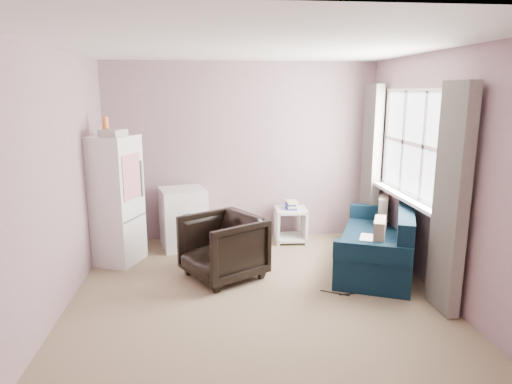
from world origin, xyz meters
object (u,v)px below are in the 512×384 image
at_px(armchair, 223,244).
at_px(washing_machine, 183,217).
at_px(side_table, 291,222).
at_px(sofa, 381,245).
at_px(fridge, 114,199).

relative_size(armchair, washing_machine, 0.98).
bearing_deg(washing_machine, side_table, -10.87).
xyz_separation_m(side_table, sofa, (0.90, -1.09, 0.01)).
bearing_deg(side_table, sofa, -50.38).
distance_m(washing_machine, sofa, 2.61).
bearing_deg(armchair, side_table, 108.73).
xyz_separation_m(washing_machine, sofa, (2.40, -1.01, -0.13)).
xyz_separation_m(fridge, side_table, (2.30, 0.56, -0.52)).
height_order(armchair, washing_machine, washing_machine).
relative_size(washing_machine, sofa, 0.42).
height_order(washing_machine, sofa, washing_machine).
xyz_separation_m(armchair, washing_machine, (-0.50, 1.12, 0.02)).
distance_m(fridge, side_table, 2.42).
bearing_deg(fridge, sofa, 11.76).
bearing_deg(fridge, washing_machine, 52.04).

